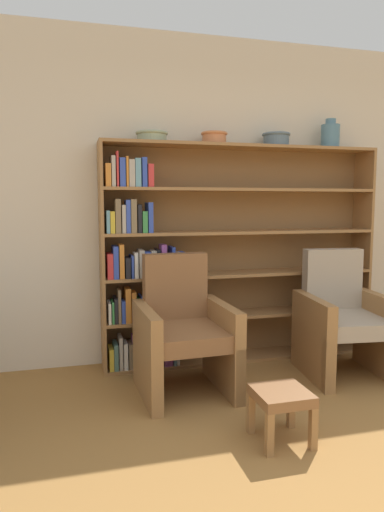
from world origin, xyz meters
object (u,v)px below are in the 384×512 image
Objects in this scene: vase_tall at (330,136)px; armchair_cushioned at (343,321)px; bowl_olive at (214,137)px; bowl_cream at (152,136)px; armchair_leather at (183,333)px; bookshelf at (214,258)px; bowl_brass at (276,139)px; footstool at (281,401)px.

armchair_cushioned is (-0.16, -0.54, -1.52)m from vase_tall.
bowl_cream is at bearing -180.00° from bowl_olive.
armchair_leather is at bearing -159.75° from vase_tall.
bowl_cream is 2.11m from armchair_cushioned.
bookshelf is at bearing 179.09° from vase_tall.
bookshelf is at bearing 178.23° from bowl_brass.
bowl_olive reaches higher than armchair_cushioned.
bowl_brass is 2.25m from footstool.
armchair_cushioned is (0.36, -0.54, -1.48)m from bowl_brass.
bowl_cream reaches higher than armchair_cushioned.
bowl_olive is at bearing 0.00° from bowl_cream.
bowl_brass is at bearing 0.00° from bowl_olive.
bowl_cream is 0.52m from bowl_olive.
armchair_leather is (-0.40, -0.54, -1.47)m from bowl_olive.
vase_tall is at bearing 0.00° from bowl_olive.
armchair_cushioned is at bearing -20.80° from bowl_cream.
armchair_cushioned is at bearing -106.52° from vase_tall.
vase_tall is at bearing -99.82° from armchair_cushioned.
bowl_cream is 0.27× the size of armchair_cushioned.
bowl_brass is (0.55, 0.00, 0.01)m from bowl_olive.
armchair_leather is at bearing 6.69° from armchair_cushioned.
bowl_olive reaches higher than armchair_leather.
bowl_brass is at bearing 0.00° from bowl_cream.
armchair_leather is 3.24× the size of footstool.
armchair_cushioned is 3.24× the size of footstool.
vase_tall is (1.59, 0.00, 0.06)m from bowl_cream.
vase_tall reaches higher than bowl_olive.
bowl_cream is at bearing -14.10° from armchair_cushioned.
vase_tall is (1.06, -0.02, 1.05)m from bookshelf.
bowl_brass is 0.25× the size of armchair_cushioned.
bookshelf is at bearing 51.88° from bowl_olive.
armchair_leather is at bearing -126.42° from bookshelf.
bookshelf is 9.92× the size of bowl_brass.
bowl_brass is at bearing -1.77° from bookshelf.
armchair_leather is at bearing -77.60° from bowl_cream.
vase_tall is (0.52, 0.00, 0.05)m from bowl_brass.
bowl_cream is 0.86× the size of footstool.
bowl_olive is at bearing -128.12° from bookshelf.
vase_tall is (1.07, 0.00, 0.05)m from bowl_olive.
footstool is (-0.04, -1.39, -1.65)m from bowl_olive.
bowl_olive is (-0.01, -0.02, 1.00)m from bookshelf.
footstool is at bearing -70.93° from bowl_cream.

